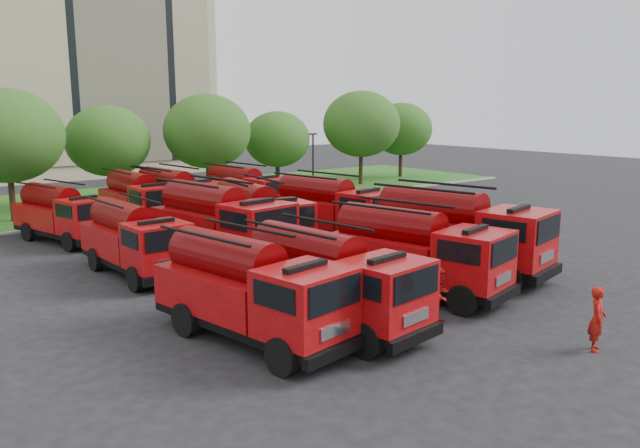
# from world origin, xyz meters

# --- Properties ---
(ground) EXTENTS (140.00, 140.00, 0.00)m
(ground) POSITION_xyz_m (0.00, 0.00, 0.00)
(ground) COLOR black
(ground) RESTS_ON ground
(lawn) EXTENTS (70.00, 16.00, 0.12)m
(lawn) POSITION_xyz_m (0.00, 26.00, 0.06)
(lawn) COLOR #1B5316
(lawn) RESTS_ON ground
(curb) EXTENTS (70.00, 0.30, 0.14)m
(curb) POSITION_xyz_m (0.00, 17.90, 0.07)
(curb) COLOR gray
(curb) RESTS_ON ground
(apartment_building) EXTENTS (30.00, 14.18, 25.00)m
(apartment_building) POSITION_xyz_m (2.00, 47.94, 12.50)
(apartment_building) COLOR tan
(apartment_building) RESTS_ON ground
(tree_2) EXTENTS (6.72, 6.72, 8.22)m
(tree_2) POSITION_xyz_m (-8.00, 21.50, 5.35)
(tree_2) COLOR #382314
(tree_2) RESTS_ON ground
(tree_3) EXTENTS (5.88, 5.88, 7.19)m
(tree_3) POSITION_xyz_m (-1.00, 24.00, 4.68)
(tree_3) COLOR #382314
(tree_3) RESTS_ON ground
(tree_4) EXTENTS (6.55, 6.55, 8.01)m
(tree_4) POSITION_xyz_m (6.00, 22.50, 5.22)
(tree_4) COLOR #382314
(tree_4) RESTS_ON ground
(tree_5) EXTENTS (5.46, 5.46, 6.68)m
(tree_5) POSITION_xyz_m (13.00, 23.50, 4.35)
(tree_5) COLOR #382314
(tree_5) RESTS_ON ground
(tree_6) EXTENTS (6.89, 6.89, 8.42)m
(tree_6) POSITION_xyz_m (21.00, 22.00, 5.49)
(tree_6) COLOR #382314
(tree_6) RESTS_ON ground
(tree_7) EXTENTS (6.05, 6.05, 7.39)m
(tree_7) POSITION_xyz_m (28.00, 24.00, 4.82)
(tree_7) COLOR #382314
(tree_7) RESTS_ON ground
(lamp_post_1) EXTENTS (0.60, 0.25, 5.11)m
(lamp_post_1) POSITION_xyz_m (12.00, 17.20, 2.90)
(lamp_post_1) COLOR black
(lamp_post_1) RESTS_ON ground
(fire_truck_0) EXTENTS (3.64, 7.42, 3.24)m
(fire_truck_0) POSITION_xyz_m (-6.62, -4.31, 1.63)
(fire_truck_0) COLOR black
(fire_truck_0) RESTS_ON ground
(fire_truck_1) EXTENTS (3.31, 7.27, 3.19)m
(fire_truck_1) POSITION_xyz_m (-3.93, -4.90, 1.61)
(fire_truck_1) COLOR black
(fire_truck_1) RESTS_ON ground
(fire_truck_2) EXTENTS (4.05, 7.61, 3.30)m
(fire_truck_2) POSITION_xyz_m (0.98, -4.00, 1.66)
(fire_truck_2) COLOR black
(fire_truck_2) RESTS_ON ground
(fire_truck_3) EXTENTS (4.39, 8.36, 3.62)m
(fire_truck_3) POSITION_xyz_m (4.56, -3.02, 1.82)
(fire_truck_3) COLOR black
(fire_truck_3) RESTS_ON ground
(fire_truck_4) EXTENTS (2.74, 6.84, 3.06)m
(fire_truck_4) POSITION_xyz_m (-6.55, 5.32, 1.54)
(fire_truck_4) COLOR black
(fire_truck_4) RESTS_ON ground
(fire_truck_5) EXTENTS (3.91, 8.20, 3.59)m
(fire_truck_5) POSITION_xyz_m (-2.48, 5.10, 1.80)
(fire_truck_5) COLOR black
(fire_truck_5) RESTS_ON ground
(fire_truck_6) EXTENTS (3.45, 7.82, 3.45)m
(fire_truck_6) POSITION_xyz_m (-0.36, 5.40, 1.74)
(fire_truck_6) COLOR black
(fire_truck_6) RESTS_ON ground
(fire_truck_7) EXTENTS (3.80, 7.76, 3.38)m
(fire_truck_7) POSITION_xyz_m (4.53, 5.60, 1.70)
(fire_truck_7) COLOR black
(fire_truck_7) RESTS_ON ground
(fire_truck_8) EXTENTS (3.84, 6.92, 2.99)m
(fire_truck_8) POSITION_xyz_m (-7.14, 13.98, 1.50)
(fire_truck_8) COLOR black
(fire_truck_8) RESTS_ON ground
(fire_truck_9) EXTENTS (2.77, 7.25, 3.27)m
(fire_truck_9) POSITION_xyz_m (-2.41, 15.10, 1.65)
(fire_truck_9) COLOR black
(fire_truck_9) RESTS_ON ground
(fire_truck_10) EXTENTS (3.38, 7.67, 3.38)m
(fire_truck_10) POSITION_xyz_m (-0.41, 14.38, 1.70)
(fire_truck_10) COLOR black
(fire_truck_10) RESTS_ON ground
(fire_truck_11) EXTENTS (3.25, 7.38, 3.25)m
(fire_truck_11) POSITION_xyz_m (4.44, 14.52, 1.64)
(fire_truck_11) COLOR black
(fire_truck_11) RESTS_ON ground
(firefighter_0) EXTENTS (0.89, 0.82, 1.96)m
(firefighter_0) POSITION_xyz_m (1.12, -11.28, 0.00)
(firefighter_0) COLOR maroon
(firefighter_0) RESTS_ON ground
(firefighter_1) EXTENTS (1.00, 0.65, 1.91)m
(firefighter_1) POSITION_xyz_m (-0.77, -6.80, 0.00)
(firefighter_1) COLOR maroon
(firefighter_1) RESTS_ON ground
(firefighter_2) EXTENTS (0.90, 1.22, 1.86)m
(firefighter_2) POSITION_xyz_m (7.01, -4.13, 0.00)
(firefighter_2) COLOR maroon
(firefighter_2) RESTS_ON ground
(firefighter_3) EXTENTS (1.35, 1.34, 1.94)m
(firefighter_3) POSITION_xyz_m (5.61, -6.21, 0.00)
(firefighter_3) COLOR black
(firefighter_3) RESTS_ON ground
(firefighter_4) EXTENTS (0.96, 0.90, 1.65)m
(firefighter_4) POSITION_xyz_m (-3.97, 3.37, 0.00)
(firefighter_4) COLOR black
(firefighter_4) RESTS_ON ground
(firefighter_5) EXTENTS (1.80, 1.40, 1.78)m
(firefighter_5) POSITION_xyz_m (6.23, 6.47, 0.00)
(firefighter_5) COLOR maroon
(firefighter_5) RESTS_ON ground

